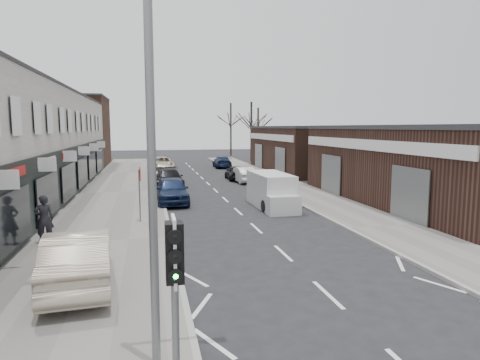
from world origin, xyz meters
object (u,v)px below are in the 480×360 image
warning_sign (140,178)px  white_van (272,191)px  parked_car_right_c (222,162)px  parked_car_left_a (172,190)px  street_lamp (161,126)px  traffic_light (174,267)px  pedestrian (44,219)px  parked_car_right_b (236,172)px  parked_car_left_c (162,163)px  parked_car_right_a (243,175)px  parked_car_left_b (169,178)px  sedan_on_pavement (78,258)px

warning_sign → white_van: (7.32, 2.88, -1.27)m
parked_car_right_c → white_van: bearing=89.2°
warning_sign → parked_car_left_a: warning_sign is taller
warning_sign → parked_car_left_a: size_ratio=0.58×
street_lamp → traffic_light: bearing=-84.1°
traffic_light → street_lamp: 2.52m
pedestrian → parked_car_left_a: 10.06m
warning_sign → pedestrian: warning_sign is taller
traffic_light → parked_car_right_b: bearing=76.6°
parked_car_left_c → traffic_light: bearing=-94.3°
street_lamp → parked_car_right_a: street_lamp is taller
white_van → parked_car_left_b: 10.75m
sedan_on_pavement → parked_car_left_c: size_ratio=0.95×
white_van → parked_car_right_b: 13.11m
pedestrian → parked_car_right_a: size_ratio=0.48×
warning_sign → pedestrian: bearing=-139.1°
pedestrian → parked_car_left_b: pedestrian is taller
street_lamp → warning_sign: 13.04m
white_van → parked_car_left_b: (-5.40, 9.29, -0.21)m
parked_car_left_c → parked_car_right_b: 11.80m
sedan_on_pavement → street_lamp: bearing=110.3°
white_van → pedestrian: bearing=-152.6°
white_van → street_lamp: bearing=-114.5°
parked_car_left_b → parked_car_left_c: 13.92m
traffic_light → parked_car_left_b: 26.27m
warning_sign → parked_car_left_b: warning_sign is taller
sedan_on_pavement → parked_car_left_a: sedan_on_pavement is taller
parked_car_left_a → parked_car_right_a: (6.37, 8.75, -0.14)m
parked_car_right_c → warning_sign: bearing=74.9°
pedestrian → parked_car_right_a: (11.73, 17.26, -0.42)m
street_lamp → parked_car_left_a: (1.13, 18.18, -3.83)m
sedan_on_pavement → pedestrian: size_ratio=2.58×
parked_car_left_b → parked_car_left_c: bearing=88.9°
parked_car_right_b → sedan_on_pavement: bearing=68.9°
street_lamp → parked_car_right_c: street_lamp is taller
traffic_light → warning_sign: bearing=93.1°
pedestrian → parked_car_left_c: pedestrian is taller
warning_sign → parked_car_left_c: 26.21m
white_van → parked_car_right_a: bearing=84.5°
parked_car_left_b → sedan_on_pavement: bearing=-101.2°
parked_car_left_a → parked_car_left_b: size_ratio=0.94×
warning_sign → parked_car_left_b: 12.42m
parked_car_right_a → parked_car_right_c: (0.53, 13.44, 0.00)m
street_lamp → white_van: 17.44m
parked_car_left_a → parked_car_right_a: 10.83m
warning_sign → pedestrian: size_ratio=1.42×
white_van → parked_car_right_c: bearing=85.5°
parked_car_right_a → parked_car_left_a: bearing=48.8°
sedan_on_pavement → white_van: bearing=-134.3°
street_lamp → pedestrian: street_lamp is taller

